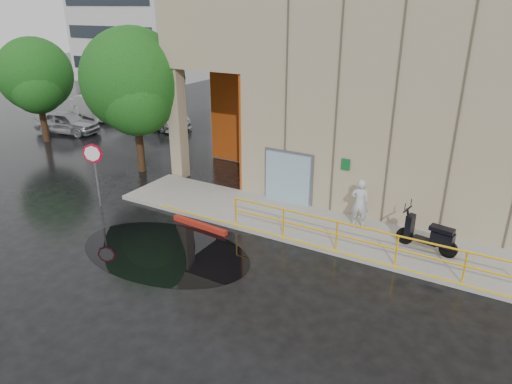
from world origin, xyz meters
TOP-DOWN VIEW (x-y plane):
  - ground at (0.00, 0.00)m, footprint 120.00×120.00m
  - sidewalk at (4.00, 4.50)m, footprint 20.00×3.00m
  - building at (5.10, 10.98)m, footprint 20.00×10.17m
  - guardrail at (4.25, 3.15)m, footprint 9.56×0.06m
  - distant_building at (-28.00, 27.98)m, footprint 12.00×8.08m
  - person at (3.35, 5.23)m, footprint 0.71×0.54m
  - scooter at (5.84, 4.56)m, footprint 2.01×0.95m
  - stop_sign at (-6.24, 2.03)m, footprint 0.71×0.41m
  - red_curb at (-1.65, 2.50)m, footprint 2.41×0.35m
  - puddle at (-1.62, 0.51)m, footprint 6.21×3.97m
  - car_a at (-16.66, 9.02)m, footprint 4.35×2.42m
  - car_b at (-18.28, 12.92)m, footprint 5.21×2.93m
  - car_c at (-12.83, 13.29)m, footprint 5.43×3.30m
  - tree_near at (-7.57, 5.92)m, footprint 4.70×4.70m
  - tree_far at (-16.14, 7.07)m, footprint 4.11×4.11m

SIDE VIEW (x-z plane):
  - ground at x=0.00m, z-range 0.00..0.00m
  - puddle at x=-1.62m, z-range 0.00..0.01m
  - sidewalk at x=4.00m, z-range 0.00..0.15m
  - red_curb at x=-1.65m, z-range 0.00..0.18m
  - guardrail at x=4.25m, z-range 0.16..1.19m
  - car_a at x=-16.66m, z-range 0.00..1.40m
  - car_c at x=-12.83m, z-range 0.00..1.47m
  - car_b at x=-18.28m, z-range 0.00..1.63m
  - scooter at x=5.84m, z-range 0.26..1.78m
  - person at x=3.35m, z-range 0.15..1.90m
  - stop_sign at x=-6.24m, z-range 0.59..3.21m
  - tree_far at x=-16.14m, z-range 0.74..6.65m
  - tree_near at x=-7.57m, z-range 0.81..7.51m
  - building at x=5.10m, z-range 0.21..8.21m
  - distant_building at x=-28.00m, z-range 0.00..15.00m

